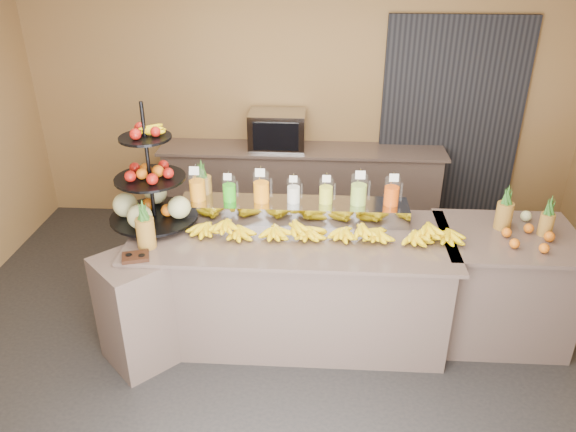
# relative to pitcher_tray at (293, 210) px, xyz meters

# --- Properties ---
(ground) EXTENTS (6.00, 6.00, 0.00)m
(ground) POSITION_rel_pitcher_tray_xyz_m (0.00, -0.58, -1.01)
(ground) COLOR black
(ground) RESTS_ON ground
(room_envelope) EXTENTS (6.04, 5.02, 2.82)m
(room_envelope) POSITION_rel_pitcher_tray_xyz_m (0.19, 0.21, 0.87)
(room_envelope) COLOR olive
(room_envelope) RESTS_ON ground
(buffet_counter) EXTENTS (2.75, 1.25, 0.93)m
(buffet_counter) POSITION_rel_pitcher_tray_xyz_m (-0.11, -0.32, -0.54)
(buffet_counter) COLOR gray
(buffet_counter) RESTS_ON ground
(right_counter) EXTENTS (1.08, 0.88, 0.93)m
(right_counter) POSITION_rel_pitcher_tray_xyz_m (1.70, -0.18, -0.54)
(right_counter) COLOR gray
(right_counter) RESTS_ON ground
(back_ledge) EXTENTS (3.10, 0.55, 0.93)m
(back_ledge) POSITION_rel_pitcher_tray_xyz_m (0.00, 1.67, -0.54)
(back_ledge) COLOR gray
(back_ledge) RESTS_ON ground
(pitcher_tray) EXTENTS (1.85, 0.30, 0.15)m
(pitcher_tray) POSITION_rel_pitcher_tray_xyz_m (0.00, 0.00, 0.00)
(pitcher_tray) COLOR gray
(pitcher_tray) RESTS_ON buffet_counter
(juice_pitcher_orange_a) EXTENTS (0.13, 0.14, 0.32)m
(juice_pitcher_orange_a) POSITION_rel_pitcher_tray_xyz_m (-0.78, -0.00, 0.18)
(juice_pitcher_orange_a) COLOR silver
(juice_pitcher_orange_a) RESTS_ON pitcher_tray
(juice_pitcher_green) EXTENTS (0.11, 0.11, 0.27)m
(juice_pitcher_green) POSITION_rel_pitcher_tray_xyz_m (-0.52, -0.00, 0.17)
(juice_pitcher_green) COLOR silver
(juice_pitcher_green) RESTS_ON pitcher_tray
(juice_pitcher_orange_b) EXTENTS (0.13, 0.14, 0.32)m
(juice_pitcher_orange_b) POSITION_rel_pitcher_tray_xyz_m (-0.26, -0.00, 0.18)
(juice_pitcher_orange_b) COLOR silver
(juice_pitcher_orange_b) RESTS_ON pitcher_tray
(juice_pitcher_milk) EXTENTS (0.11, 0.11, 0.26)m
(juice_pitcher_milk) POSITION_rel_pitcher_tray_xyz_m (-0.00, -0.00, 0.16)
(juice_pitcher_milk) COLOR silver
(juice_pitcher_milk) RESTS_ON pitcher_tray
(juice_pitcher_lemon) EXTENTS (0.11, 0.12, 0.27)m
(juice_pitcher_lemon) POSITION_rel_pitcher_tray_xyz_m (0.26, -0.00, 0.17)
(juice_pitcher_lemon) COLOR silver
(juice_pitcher_lemon) RESTS_ON pitcher_tray
(juice_pitcher_lime) EXTENTS (0.13, 0.14, 0.32)m
(juice_pitcher_lime) POSITION_rel_pitcher_tray_xyz_m (0.52, -0.00, 0.18)
(juice_pitcher_lime) COLOR silver
(juice_pitcher_lime) RESTS_ON pitcher_tray
(juice_pitcher_orange_c) EXTENTS (0.12, 0.13, 0.30)m
(juice_pitcher_orange_c) POSITION_rel_pitcher_tray_xyz_m (0.78, -0.00, 0.18)
(juice_pitcher_orange_c) COLOR silver
(juice_pitcher_orange_c) RESTS_ON pitcher_tray
(banana_heap) EXTENTS (2.15, 0.19, 0.18)m
(banana_heap) POSITION_rel_pitcher_tray_xyz_m (0.27, -0.29, -0.00)
(banana_heap) COLOR yellow
(banana_heap) RESTS_ON buffet_counter
(fruit_stand) EXTENTS (0.86, 0.86, 1.00)m
(fruit_stand) POSITION_rel_pitcher_tray_xyz_m (-1.06, -0.13, 0.17)
(fruit_stand) COLOR black
(fruit_stand) RESTS_ON buffet_counter
(condiment_caddy) EXTENTS (0.22, 0.19, 0.03)m
(condiment_caddy) POSITION_rel_pitcher_tray_xyz_m (-1.10, -0.70, -0.06)
(condiment_caddy) COLOR black
(condiment_caddy) RESTS_ON buffet_counter
(pineapple_left_a) EXTENTS (0.14, 0.14, 0.39)m
(pineapple_left_a) POSITION_rel_pitcher_tray_xyz_m (-1.07, -0.53, 0.07)
(pineapple_left_a) COLOR brown
(pineapple_left_a) RESTS_ON buffet_counter
(pineapple_left_b) EXTENTS (0.15, 0.15, 0.45)m
(pineapple_left_b) POSITION_rel_pitcher_tray_xyz_m (-0.77, 0.15, 0.10)
(pineapple_left_b) COLOR brown
(pineapple_left_b) RESTS_ON buffet_counter
(right_fruit_pile) EXTENTS (0.41, 0.39, 0.22)m
(right_fruit_pile) POSITION_rel_pitcher_tray_xyz_m (1.79, -0.20, -0.01)
(right_fruit_pile) COLOR brown
(right_fruit_pile) RESTS_ON right_counter
(oven_warmer) EXTENTS (0.60, 0.42, 0.40)m
(oven_warmer) POSITION_rel_pitcher_tray_xyz_m (-0.26, 1.67, 0.12)
(oven_warmer) COLOR gray
(oven_warmer) RESTS_ON back_ledge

